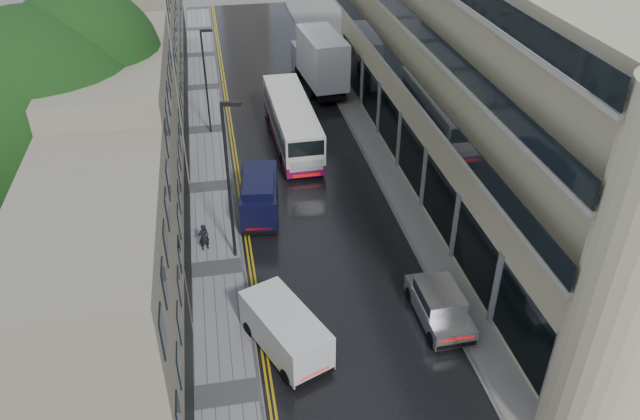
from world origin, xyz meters
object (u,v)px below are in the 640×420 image
object	(u,v)px
silver_hatchback	(433,330)
lamp_post_far	(206,83)
white_lorry	(311,70)
tree_near	(54,153)
cream_bus	(282,144)
navy_van	(242,211)
lamp_post_near	(229,185)
pedestrian	(204,237)
tree_far	(97,68)
white_van	(286,364)

from	to	relation	value
silver_hatchback	lamp_post_far	world-z (taller)	lamp_post_far
white_lorry	lamp_post_far	size ratio (longest dim) A/B	1.23
tree_near	cream_bus	world-z (taller)	tree_near
silver_hatchback	navy_van	distance (m)	12.78
tree_near	lamp_post_near	xyz separation A→B (m)	(7.59, 0.08, -2.51)
cream_bus	pedestrian	xyz separation A→B (m)	(-5.33, -8.65, -0.63)
tree_near	white_lorry	distance (m)	25.72
silver_hatchback	navy_van	bearing A→B (deg)	124.85
tree_near	silver_hatchback	world-z (taller)	tree_near
cream_bus	tree_far	bearing A→B (deg)	161.85
tree_near	white_van	world-z (taller)	tree_near
tree_near	white_van	bearing A→B (deg)	-44.32
white_lorry	navy_van	bearing A→B (deg)	-116.39
tree_near	white_van	size ratio (longest dim) A/B	2.95
tree_near	lamp_post_far	world-z (taller)	tree_near
silver_hatchback	white_van	world-z (taller)	white_van
white_lorry	white_van	distance (m)	29.82
cream_bus	pedestrian	bearing A→B (deg)	-122.68
cream_bus	lamp_post_near	size ratio (longest dim) A/B	1.28
white_lorry	tree_near	bearing A→B (deg)	-131.81
tree_near	lamp_post_near	distance (m)	8.00
tree_far	pedestrian	world-z (taller)	tree_far
cream_bus	white_van	size ratio (longest dim) A/B	2.36
lamp_post_near	cream_bus	bearing A→B (deg)	79.75
tree_far	lamp_post_near	bearing A→B (deg)	-60.55
lamp_post_far	silver_hatchback	bearing A→B (deg)	-67.78
tree_near	white_lorry	xyz separation A→B (m)	(15.16, 20.28, -4.53)
cream_bus	navy_van	xyz separation A→B (m)	(-3.19, -7.11, -0.23)
lamp_post_near	navy_van	bearing A→B (deg)	87.33
pedestrian	lamp_post_near	world-z (taller)	lamp_post_near
white_lorry	white_van	world-z (taller)	white_lorry
tree_far	white_van	world-z (taller)	tree_far
cream_bus	white_lorry	distance (m)	11.38
navy_van	pedestrian	distance (m)	2.67
tree_far	lamp_post_near	distance (m)	14.94
silver_hatchback	navy_van	world-z (taller)	navy_van
pedestrian	lamp_post_near	xyz separation A→B (m)	(1.54, -0.86, 3.54)
cream_bus	navy_van	distance (m)	7.79
tree_far	lamp_post_near	size ratio (longest dim) A/B	1.44
silver_hatchback	lamp_post_near	world-z (taller)	lamp_post_near
silver_hatchback	lamp_post_near	bearing A→B (deg)	134.45
white_lorry	lamp_post_near	size ratio (longest dim) A/B	1.06
white_lorry	lamp_post_far	xyz separation A→B (m)	(-8.27, -5.03, 1.42)
white_lorry	lamp_post_far	world-z (taller)	lamp_post_far
tree_near	navy_van	distance (m)	10.26
navy_van	lamp_post_near	xyz separation A→B (m)	(-0.61, -2.39, 3.13)
pedestrian	lamp_post_far	world-z (taller)	lamp_post_far
navy_van	cream_bus	bearing A→B (deg)	72.93
cream_bus	white_van	xyz separation A→B (m)	(-2.29, -18.47, -0.45)
silver_hatchback	cream_bus	bearing A→B (deg)	102.82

